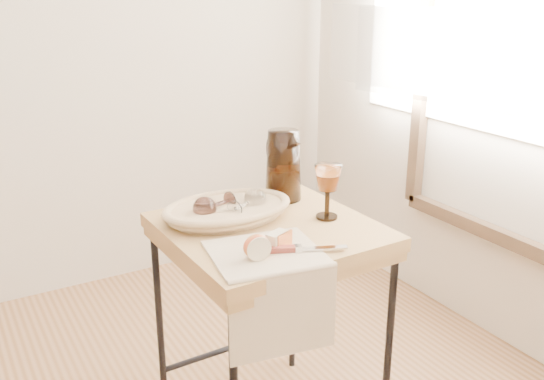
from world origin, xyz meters
TOP-DOWN VIEW (x-y plane):
  - curtain at (1.74, 0.35)m, footprint 0.02×1.00m
  - side_table at (0.63, 0.36)m, footprint 0.62×0.62m
  - tea_towel at (0.52, 0.18)m, footprint 0.34×0.32m
  - bread_basket at (0.54, 0.47)m, footprint 0.38×0.26m
  - goblet_lying_a at (0.51, 0.49)m, footprint 0.14×0.11m
  - goblet_lying_b at (0.60, 0.45)m, footprint 0.14×0.12m
  - pitcher at (0.79, 0.55)m, footprint 0.18×0.26m
  - wine_goblet at (0.82, 0.32)m, footprint 0.09×0.09m
  - apple_half at (0.48, 0.17)m, footprint 0.08×0.05m
  - apple_wedge at (0.56, 0.20)m, footprint 0.07×0.06m
  - table_knife at (0.60, 0.14)m, footprint 0.23×0.12m

SIDE VIEW (x-z plane):
  - side_table at x=0.63m, z-range 0.00..0.78m
  - tea_towel at x=0.52m, z-range 0.78..0.78m
  - table_knife at x=0.60m, z-range 0.78..0.80m
  - bread_basket at x=0.54m, z-range 0.78..0.83m
  - apple_wedge at x=0.56m, z-range 0.78..0.83m
  - apple_half at x=0.48m, z-range 0.78..0.85m
  - goblet_lying_b at x=0.60m, z-range 0.79..0.87m
  - goblet_lying_a at x=0.51m, z-range 0.79..0.87m
  - wine_goblet at x=0.82m, z-range 0.78..0.96m
  - pitcher at x=0.79m, z-range 0.76..1.04m
  - curtain at x=1.74m, z-range 0.10..2.30m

